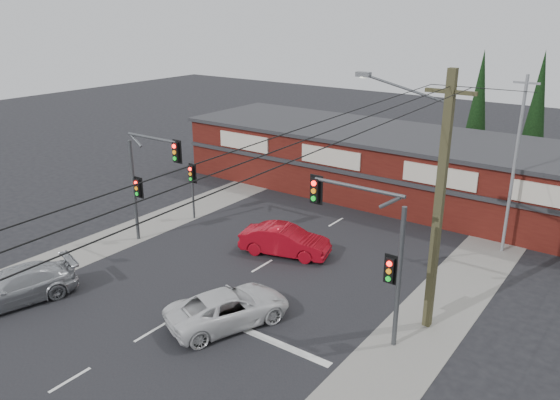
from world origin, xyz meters
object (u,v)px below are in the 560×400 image
Objects in this scene: shop_building at (373,161)px; utility_pole at (436,196)px; red_sedan at (285,241)px; white_suv at (229,307)px; silver_suv at (14,287)px.

utility_pole is (9.36, -14.00, 3.26)m from shop_building.
red_sedan is at bearing 165.72° from utility_pole.
white_suv is 0.18× the size of shop_building.
white_suv is at bearing -179.27° from red_sedan.
silver_suv is 0.51× the size of utility_pole.
utility_pole is at bearing -56.24° from shop_building.
shop_building is at bearing 123.76° from utility_pole.
white_suv is at bearing 42.21° from silver_suv.
white_suv is 9.07m from utility_pole.
shop_building is (5.43, 22.57, 1.39)m from silver_suv.
red_sedan is (-1.92, 6.56, 0.06)m from white_suv.
white_suv is 0.98× the size of silver_suv.
shop_building is 2.73× the size of utility_pole.
red_sedan is at bearing -84.76° from shop_building.
silver_suv is at bearing 132.98° from red_sedan.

